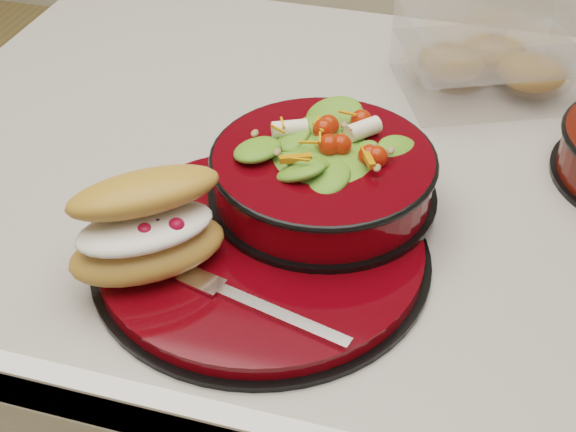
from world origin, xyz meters
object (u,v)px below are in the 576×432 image
(dinner_plate, at_px, (262,251))
(croissant, at_px, (148,226))
(island_counter, at_px, (412,431))
(pastry_box, at_px, (493,55))
(salad_bowl, at_px, (323,168))
(fork, at_px, (256,304))

(dinner_plate, height_order, croissant, croissant)
(island_counter, relative_size, pastry_box, 4.82)
(salad_bowl, xyz_separation_m, fork, (-0.02, -0.16, -0.03))
(dinner_plate, bearing_deg, pastry_box, 65.50)
(salad_bowl, bearing_deg, island_counter, 39.90)
(dinner_plate, xyz_separation_m, croissant, (-0.09, -0.05, 0.05))
(pastry_box, bearing_deg, island_counter, -119.81)
(dinner_plate, bearing_deg, salad_bowl, 66.29)
(salad_bowl, relative_size, croissant, 1.41)
(croissant, distance_m, pastry_box, 0.50)
(island_counter, distance_m, fork, 0.55)
(island_counter, relative_size, croissant, 7.78)
(salad_bowl, distance_m, pastry_box, 0.33)
(salad_bowl, bearing_deg, fork, -95.92)
(dinner_plate, distance_m, fork, 0.08)
(dinner_plate, xyz_separation_m, fork, (0.02, -0.08, 0.01))
(salad_bowl, height_order, fork, salad_bowl)
(croissant, height_order, fork, croissant)
(island_counter, xyz_separation_m, salad_bowl, (-0.12, -0.10, 0.50))
(pastry_box, bearing_deg, croissant, -145.41)
(salad_bowl, distance_m, fork, 0.17)
(fork, bearing_deg, island_counter, -13.05)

